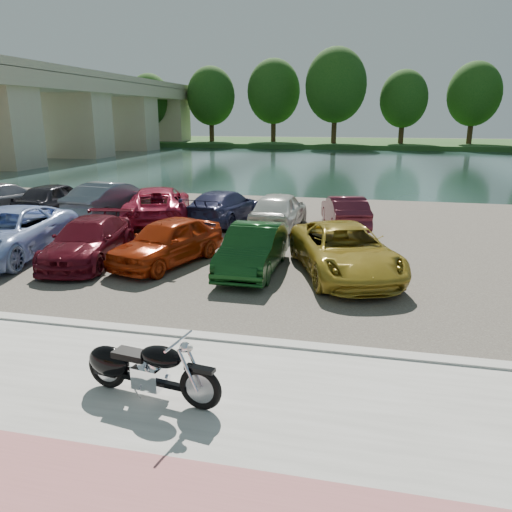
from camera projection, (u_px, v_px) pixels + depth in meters
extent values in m
plane|color=#595447|center=(210.00, 401.00, 7.72)|extent=(200.00, 200.00, 0.00)
cube|color=#9C9A92|center=(187.00, 437.00, 6.77)|extent=(60.00, 6.00, 0.10)
cube|color=#9C9A92|center=(242.00, 342.00, 9.58)|extent=(60.00, 0.30, 0.14)
cube|color=#403A33|center=(304.00, 237.00, 18.04)|extent=(60.00, 18.00, 0.04)
cube|color=black|center=(346.00, 164.00, 45.26)|extent=(120.00, 40.00, 0.00)
cube|color=#1D4418|center=(357.00, 143.00, 75.22)|extent=(120.00, 24.00, 0.60)
cube|color=tan|center=(63.00, 85.00, 49.29)|extent=(7.00, 56.00, 1.40)
cube|color=tan|center=(62.00, 74.00, 49.02)|extent=(7.00, 56.00, 0.70)
cube|color=tan|center=(78.00, 122.00, 52.14)|extent=(6.00, 4.00, 7.20)
cube|color=tan|center=(130.00, 121.00, 63.41)|extent=(6.00, 4.00, 7.20)
cube|color=tan|center=(167.00, 120.00, 74.67)|extent=(6.00, 4.00, 7.20)
cylinder|color=#362313|center=(151.00, 126.00, 73.99)|extent=(0.70, 0.70, 4.50)
ellipsoid|color=#153C10|center=(149.00, 100.00, 73.01)|extent=(6.30, 6.30, 7.56)
cylinder|color=#362313|center=(212.00, 124.00, 73.32)|extent=(0.70, 0.70, 4.95)
ellipsoid|color=#153C10|center=(211.00, 96.00, 72.24)|extent=(6.93, 6.93, 8.32)
cylinder|color=#362313|center=(273.00, 123.00, 72.65)|extent=(0.70, 0.70, 5.40)
ellipsoid|color=#153C10|center=(274.00, 91.00, 71.48)|extent=(7.56, 7.56, 9.07)
cylinder|color=#362313|center=(334.00, 121.00, 68.04)|extent=(0.70, 0.70, 5.85)
ellipsoid|color=#153C10|center=(336.00, 85.00, 66.77)|extent=(8.19, 8.19, 9.83)
cylinder|color=#362313|center=(402.00, 127.00, 67.61)|extent=(0.70, 0.70, 4.50)
ellipsoid|color=#153C10|center=(404.00, 99.00, 66.63)|extent=(6.30, 6.30, 7.56)
cylinder|color=#362313|center=(471.00, 125.00, 66.94)|extent=(0.70, 0.70, 4.95)
ellipsoid|color=#153C10|center=(474.00, 94.00, 65.87)|extent=(6.93, 6.93, 8.32)
torus|color=black|center=(200.00, 388.00, 7.24)|extent=(0.69, 0.22, 0.68)
torus|color=black|center=(107.00, 368.00, 7.83)|extent=(0.69, 0.22, 0.68)
cylinder|color=#B2B2B7|center=(200.00, 388.00, 7.24)|extent=(0.46, 0.13, 0.46)
cylinder|color=#B2B2B7|center=(107.00, 368.00, 7.83)|extent=(0.46, 0.13, 0.46)
cylinder|color=silver|center=(188.00, 371.00, 7.12)|extent=(0.33, 0.10, 0.63)
cylinder|color=silver|center=(195.00, 364.00, 7.30)|extent=(0.33, 0.10, 0.63)
cylinder|color=silver|center=(179.00, 341.00, 7.17)|extent=(0.15, 0.75, 0.04)
sphere|color=silver|center=(185.00, 347.00, 7.16)|extent=(0.18, 0.18, 0.16)
sphere|color=silver|center=(189.00, 348.00, 7.13)|extent=(0.13, 0.13, 0.11)
cube|color=black|center=(200.00, 369.00, 7.16)|extent=(0.47, 0.21, 0.06)
cube|color=black|center=(152.00, 381.00, 7.55)|extent=(1.20, 0.28, 0.08)
cube|color=silver|center=(149.00, 376.00, 7.55)|extent=(0.49, 0.39, 0.34)
cylinder|color=silver|center=(154.00, 366.00, 7.46)|extent=(0.27, 0.22, 0.27)
cylinder|color=silver|center=(143.00, 363.00, 7.53)|extent=(0.27, 0.22, 0.27)
ellipsoid|color=black|center=(161.00, 357.00, 7.37)|extent=(0.73, 0.46, 0.32)
cube|color=black|center=(131.00, 354.00, 7.58)|extent=(0.59, 0.36, 0.10)
ellipsoid|color=black|center=(109.00, 361.00, 7.78)|extent=(0.77, 0.44, 0.50)
cube|color=black|center=(107.00, 365.00, 7.82)|extent=(0.42, 0.24, 0.30)
cylinder|color=silver|center=(139.00, 375.00, 7.84)|extent=(1.10, 0.26, 0.09)
cylinder|color=silver|center=(139.00, 371.00, 7.82)|extent=(1.10, 0.26, 0.09)
cylinder|color=#B2B2B7|center=(138.00, 394.00, 7.49)|extent=(0.05, 0.14, 0.22)
imported|color=#A0B6E9|center=(6.00, 233.00, 15.22)|extent=(3.13, 5.66, 1.50)
imported|color=#530B16|center=(89.00, 241.00, 14.82)|extent=(2.43, 4.59, 1.27)
imported|color=#A32B0A|center=(167.00, 241.00, 14.58)|extent=(2.70, 4.27, 1.36)
imported|color=#103B14|center=(253.00, 249.00, 13.87)|extent=(1.37, 3.92, 1.29)
imported|color=#A58A26|center=(344.00, 250.00, 13.57)|extent=(3.77, 5.40, 1.37)
imported|color=gray|center=(5.00, 198.00, 22.27)|extent=(2.83, 4.96, 1.35)
imported|color=black|center=(56.00, 199.00, 21.77)|extent=(1.84, 4.32, 1.45)
imported|color=slate|center=(113.00, 200.00, 21.19)|extent=(2.36, 4.88, 1.54)
imported|color=#A31B36|center=(158.00, 205.00, 20.21)|extent=(4.09, 5.83, 1.48)
imported|color=#27284C|center=(224.00, 207.00, 20.14)|extent=(2.46, 4.82, 1.34)
imported|color=silver|center=(279.00, 210.00, 19.17)|extent=(1.83, 4.30, 1.45)
imported|color=#541622|center=(345.00, 212.00, 19.34)|extent=(2.19, 4.02, 1.26)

